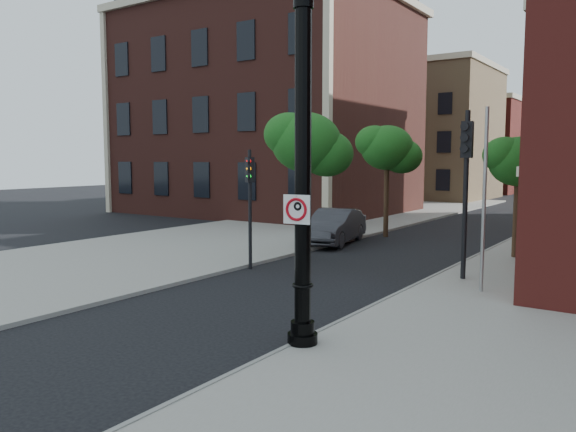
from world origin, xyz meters
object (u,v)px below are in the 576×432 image
Objects in this scene: parked_car at (334,226)px; traffic_signal_left at (250,189)px; lamppost at (303,184)px; traffic_signal_right at (466,168)px; no_parking_sign at (297,209)px.

parked_car is 7.05m from traffic_signal_left.
traffic_signal_left is at bearing 135.62° from lamppost.
traffic_signal_right is (6.73, 2.08, 0.77)m from traffic_signal_left.
no_parking_sign is 8.49m from traffic_signal_left.
lamppost reaches higher than traffic_signal_right.
parked_car is at bearing 140.90° from traffic_signal_right.
lamppost is 1.75× the size of traffic_signal_left.
no_parking_sign is 8.19m from traffic_signal_right.
traffic_signal_left is at bearing -96.86° from parked_car.
traffic_signal_right is at bearing 77.12° from no_parking_sign.
no_parking_sign is (-0.02, -0.18, -0.49)m from lamppost.
lamppost is 0.52m from no_parking_sign.
traffic_signal_left is 0.78× the size of traffic_signal_right.
no_parking_sign is 0.14× the size of traffic_signal_left.
lamppost is 14.41m from parked_car.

